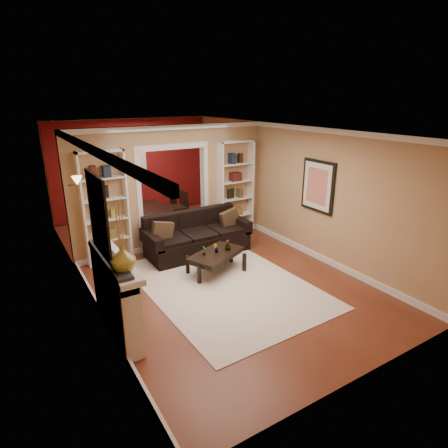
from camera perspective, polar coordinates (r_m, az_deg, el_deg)
floor at (r=7.83m, az=-3.81°, el=-5.84°), size 8.00×8.00×0.00m
ceiling at (r=7.13m, az=-4.30°, el=14.27°), size 8.00×8.00×0.00m
wall_back at (r=10.99m, az=-13.81°, el=8.33°), size 8.00×0.00×8.00m
wall_front at (r=4.43m, az=20.85°, el=-8.21°), size 8.00×0.00×8.00m
wall_left at (r=6.69m, az=-21.41°, el=0.86°), size 0.00×8.00×8.00m
wall_right at (r=8.59m, az=9.46°, el=5.75°), size 0.00×8.00×8.00m
partition_wall at (r=8.42m, az=-7.83°, el=5.55°), size 4.50×0.15×2.70m
red_back_panel at (r=10.97m, az=-13.74°, el=8.16°), size 4.44×0.04×2.64m
dining_window at (r=10.89m, az=-13.77°, el=9.31°), size 0.78×0.03×0.98m
area_rug at (r=6.94m, az=0.01°, el=-9.17°), size 2.77×3.79×0.01m
sofa at (r=8.11m, az=-4.08°, el=-1.53°), size 2.28×0.98×0.89m
pillow_left at (r=7.71m, az=-9.37°, el=-1.21°), size 0.44×0.13×0.43m
pillow_right at (r=8.40m, az=0.84°, el=0.73°), size 0.43×0.15×0.43m
coffee_table at (r=7.30m, az=-1.21°, el=-5.89°), size 1.27×1.01×0.42m
plant_left at (r=7.06m, az=-3.06°, el=-4.06°), size 0.11×0.12×0.20m
plant_center at (r=7.18m, az=-1.23°, el=-3.72°), size 0.12×0.12×0.17m
plant_right at (r=7.29m, az=0.55°, el=-3.16°), size 0.17×0.17×0.22m
bookshelf_left at (r=7.84m, az=-17.66°, el=2.31°), size 0.90×0.30×2.30m
bookshelf_right at (r=9.03m, az=1.73°, el=5.33°), size 0.90×0.30×2.30m
fireplace at (r=5.65m, az=-15.93°, el=-10.39°), size 0.32×1.70×1.16m
vase at (r=4.90m, az=-15.19°, el=-5.10°), size 0.43×0.43×0.35m
mirror at (r=5.15m, az=-18.64°, el=1.24°), size 0.03×0.95×1.10m
wall_sconce at (r=7.11m, az=-21.92°, el=5.84°), size 0.18×0.18×0.22m
framed_art at (r=7.81m, az=14.08°, el=5.62°), size 0.04×0.85×1.05m
dining_table at (r=10.08m, az=-10.90°, el=1.16°), size 1.45×0.81×0.51m
dining_chair_nw at (r=9.57m, az=-13.41°, el=1.40°), size 0.54×0.54×0.95m
dining_chair_ne at (r=9.94m, az=-7.40°, el=2.41°), size 0.58×0.58×0.94m
dining_chair_sw at (r=10.14m, az=-14.45°, el=1.87°), size 0.43×0.43×0.80m
dining_chair_se at (r=10.50m, az=-8.73°, el=2.71°), size 0.41×0.41×0.76m
chandelier at (r=9.67m, az=-11.67°, el=11.12°), size 0.50×0.50×0.30m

